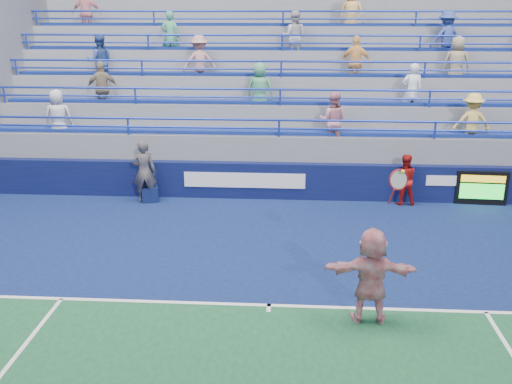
# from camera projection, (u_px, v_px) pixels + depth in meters

# --- Properties ---
(ground) EXTENTS (120.00, 120.00, 0.00)m
(ground) POSITION_uv_depth(u_px,v_px,m) (269.00, 306.00, 11.00)
(ground) COLOR #333538
(sponsor_wall) EXTENTS (18.00, 0.32, 1.10)m
(sponsor_wall) POSITION_uv_depth(u_px,v_px,m) (278.00, 181.00, 16.99)
(sponsor_wall) COLOR #0A1138
(sponsor_wall) RESTS_ON ground
(bleacher_stand) EXTENTS (18.00, 5.60, 6.13)m
(bleacher_stand) POSITION_uv_depth(u_px,v_px,m) (281.00, 123.00, 20.26)
(bleacher_stand) COLOR slate
(bleacher_stand) RESTS_ON ground
(serve_speed_board) EXTENTS (1.46, 0.25, 1.00)m
(serve_speed_board) POSITION_uv_depth(u_px,v_px,m) (481.00, 188.00, 16.49)
(serve_speed_board) COLOR black
(serve_speed_board) RESTS_ON ground
(judge_chair) EXTENTS (0.58, 0.59, 0.83)m
(judge_chair) POSITION_uv_depth(u_px,v_px,m) (150.00, 193.00, 16.85)
(judge_chair) COLOR #0D1841
(judge_chair) RESTS_ON ground
(tennis_player) EXTENTS (1.68, 0.54, 2.91)m
(tennis_player) POSITION_uv_depth(u_px,v_px,m) (371.00, 275.00, 10.23)
(tennis_player) COLOR white
(tennis_player) RESTS_ON ground
(line_judge) EXTENTS (0.75, 0.56, 1.88)m
(line_judge) POSITION_uv_depth(u_px,v_px,m) (144.00, 172.00, 16.54)
(line_judge) COLOR #121433
(line_judge) RESTS_ON ground
(ball_girl) EXTENTS (0.74, 0.59, 1.50)m
(ball_girl) POSITION_uv_depth(u_px,v_px,m) (404.00, 180.00, 16.43)
(ball_girl) COLOR #A61513
(ball_girl) RESTS_ON ground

